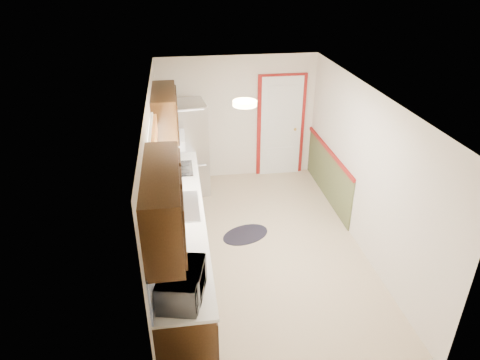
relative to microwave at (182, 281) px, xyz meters
name	(u,v)px	position (x,y,z in m)	size (l,w,h in m)	color
room_shell	(263,178)	(1.20, 1.95, 0.06)	(3.20, 5.20, 2.52)	tan
kitchen_run	(177,219)	(-0.04, 1.66, -0.33)	(0.63, 4.00, 2.20)	#321C0B
back_wall_trim	(291,136)	(2.19, 4.16, -0.25)	(1.12, 2.30, 2.08)	maroon
ceiling_fixture	(245,103)	(0.90, 1.75, 1.22)	(0.30, 0.30, 0.06)	#FFD88C
microwave	(182,281)	(0.00, 0.00, 0.00)	(0.60, 0.33, 0.41)	white
refrigerator	(186,149)	(0.18, 3.92, -0.28)	(0.79, 0.76, 1.73)	#B7B7BC
rug	(245,235)	(1.01, 2.30, -1.14)	(0.78, 0.50, 0.01)	black
cooktop	(178,169)	(0.01, 2.93, -0.19)	(0.47, 0.56, 0.02)	black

